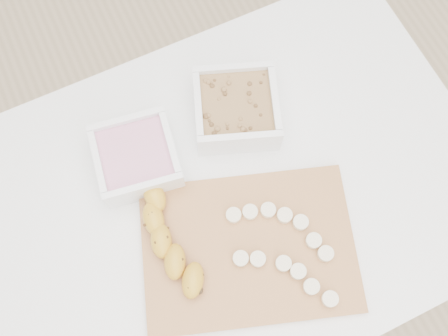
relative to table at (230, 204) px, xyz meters
name	(u,v)px	position (x,y,z in m)	size (l,w,h in m)	color
ground	(228,254)	(0.00, 0.00, -0.65)	(3.50, 3.50, 0.00)	#C6AD89
table	(230,204)	(0.00, 0.00, 0.00)	(1.00, 0.70, 0.75)	white
bowl_yogurt	(137,157)	(-0.14, 0.13, 0.13)	(0.17, 0.17, 0.07)	white
bowl_granola	(236,109)	(0.08, 0.14, 0.13)	(0.21, 0.21, 0.07)	white
cutting_board	(248,248)	(-0.02, -0.11, 0.10)	(0.39, 0.28, 0.01)	#C9874A
banana	(170,241)	(-0.14, -0.05, 0.13)	(0.06, 0.22, 0.04)	gold
banana_slices	(284,246)	(0.04, -0.14, 0.12)	(0.17, 0.24, 0.02)	#FBEBC2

